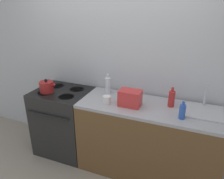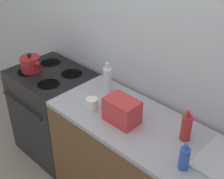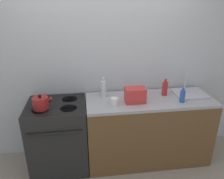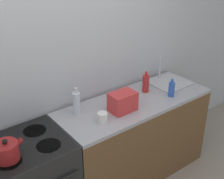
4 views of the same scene
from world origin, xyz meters
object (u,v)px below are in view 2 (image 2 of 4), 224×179
Objects in this scene: cup_white at (92,104)px; bottle_clear at (108,80)px; bottle_red at (186,128)px; toaster at (122,111)px; bottle_blue at (184,158)px; kettle at (31,64)px; stove at (54,112)px.

bottle_clear is at bearing 109.56° from cup_white.
bottle_clear is at bearing 175.15° from bottle_red.
bottle_blue is at bearing -7.98° from toaster.
kettle is at bearing -173.31° from bottle_red.
bottle_blue is at bearing -2.39° from cup_white.
bottle_red is (1.59, 0.19, 0.02)m from kettle.
toaster is at bearing 172.02° from bottle_blue.
bottle_clear reaches higher than bottle_blue.
stove is 4.04× the size of kettle.
toaster is 0.94× the size of bottle_clear.
bottle_blue is 0.28m from bottle_red.
cup_white is (0.87, -0.02, -0.03)m from kettle.
bottle_red is at bearing 6.69° from kettle.
bottle_red reaches higher than stove.
toaster is 0.47m from bottle_red.
bottle_clear is at bearing 14.41° from stove.
toaster is at bearing -160.62° from bottle_red.
bottle_red is (0.44, 0.16, 0.00)m from toaster.
toaster is 2.67× the size of cup_white.
cup_white is at bearing -164.19° from bottle_red.
stove is 3.53× the size of bottle_clear.
bottle_red is (0.81, -0.07, -0.01)m from bottle_clear.
cup_white reaches higher than stove.
bottle_blue is (1.58, -0.15, 0.54)m from stove.
toaster reaches higher than kettle.
kettle is 1.20× the size of bottle_blue.
toaster is 1.30× the size of bottle_blue.
bottle_blue is (0.59, -0.08, -0.01)m from toaster.
kettle is 0.87m from cup_white.
stove is at bearing 174.62° from bottle_blue.
toaster is at bearing -31.46° from bottle_clear.
bottle_red is at bearing 3.61° from stove.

